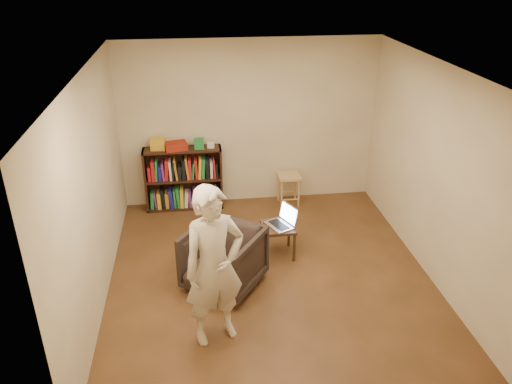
{
  "coord_description": "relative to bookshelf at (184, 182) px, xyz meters",
  "views": [
    {
      "loc": [
        -0.84,
        -5.14,
        3.73
      ],
      "look_at": [
        -0.14,
        0.35,
        1.04
      ],
      "focal_mm": 35.0,
      "sensor_mm": 36.0,
      "label": 1
    }
  ],
  "objects": [
    {
      "name": "box_yellow",
      "position": [
        -0.35,
        0.0,
        0.65
      ],
      "size": [
        0.23,
        0.18,
        0.18
      ],
      "primitive_type": "cube",
      "rotation": [
        0.0,
        0.0,
        -0.12
      ],
      "color": "gold",
      "rests_on": "bookshelf"
    },
    {
      "name": "laptop",
      "position": [
        1.3,
        -1.56,
        0.07
      ],
      "size": [
        0.44,
        0.46,
        0.27
      ],
      "rotation": [
        0.0,
        0.0,
        -1.13
      ],
      "color": "#B7B6BB",
      "rests_on": "side_table"
    },
    {
      "name": "bookshelf",
      "position": [
        0.0,
        0.0,
        0.0
      ],
      "size": [
        1.2,
        0.3,
        1.0
      ],
      "color": "black",
      "rests_on": "floor"
    },
    {
      "name": "box_green",
      "position": [
        0.27,
        -0.03,
        0.63
      ],
      "size": [
        0.15,
        0.15,
        0.15
      ],
      "primitive_type": "cube",
      "rotation": [
        0.0,
        0.0,
        -0.0
      ],
      "color": "#217C37",
      "rests_on": "bookshelf"
    },
    {
      "name": "floor",
      "position": [
        1.06,
        -2.09,
        -0.44
      ],
      "size": [
        4.5,
        4.5,
        0.0
      ],
      "primitive_type": "plane",
      "color": "#422B15",
      "rests_on": "ground"
    },
    {
      "name": "person",
      "position": [
        0.33,
        -3.07,
        0.44
      ],
      "size": [
        0.75,
        0.62,
        1.76
      ],
      "primitive_type": "imported",
      "rotation": [
        0.0,
        0.0,
        0.36
      ],
      "color": "beige",
      "rests_on": "floor"
    },
    {
      "name": "red_cloth",
      "position": [
        -0.09,
        -0.03,
        0.62
      ],
      "size": [
        0.37,
        0.3,
        0.11
      ],
      "primitive_type": "cube",
      "rotation": [
        0.0,
        0.0,
        0.2
      ],
      "color": "maroon",
      "rests_on": "bookshelf"
    },
    {
      "name": "box_white",
      "position": [
        0.45,
        -0.02,
        0.6
      ],
      "size": [
        0.12,
        0.12,
        0.08
      ],
      "primitive_type": "cube",
      "rotation": [
        0.0,
        0.0,
        -0.19
      ],
      "color": "silver",
      "rests_on": "bookshelf"
    },
    {
      "name": "armchair",
      "position": [
        0.47,
        -2.19,
        -0.06
      ],
      "size": [
        1.15,
        1.16,
        0.77
      ],
      "primitive_type": "imported",
      "rotation": [
        0.0,
        0.0,
        -0.61
      ],
      "color": "#2F241F",
      "rests_on": "floor"
    },
    {
      "name": "wall_left",
      "position": [
        -0.94,
        -2.09,
        0.86
      ],
      "size": [
        0.0,
        4.5,
        4.5
      ],
      "primitive_type": "plane",
      "rotation": [
        1.57,
        0.0,
        1.57
      ],
      "color": "beige",
      "rests_on": "floor"
    },
    {
      "name": "wall_right",
      "position": [
        3.06,
        -2.09,
        0.86
      ],
      "size": [
        0.0,
        4.5,
        4.5
      ],
      "primitive_type": "plane",
      "rotation": [
        1.57,
        0.0,
        -1.57
      ],
      "color": "beige",
      "rests_on": "floor"
    },
    {
      "name": "wall_back",
      "position": [
        1.06,
        0.16,
        0.86
      ],
      "size": [
        4.0,
        0.0,
        4.0
      ],
      "primitive_type": "plane",
      "rotation": [
        1.57,
        0.0,
        0.0
      ],
      "color": "beige",
      "rests_on": "floor"
    },
    {
      "name": "ceiling",
      "position": [
        1.06,
        -2.09,
        2.16
      ],
      "size": [
        4.5,
        4.5,
        0.0
      ],
      "primitive_type": "plane",
      "color": "silver",
      "rests_on": "wall_back"
    },
    {
      "name": "stool",
      "position": [
        1.66,
        -0.11,
        -0.03
      ],
      "size": [
        0.35,
        0.35,
        0.51
      ],
      "color": "tan",
      "rests_on": "floor"
    },
    {
      "name": "side_table",
      "position": [
        1.24,
        -1.58,
        -0.07
      ],
      "size": [
        0.43,
        0.43,
        0.44
      ],
      "color": "#311D10",
      "rests_on": "floor"
    }
  ]
}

